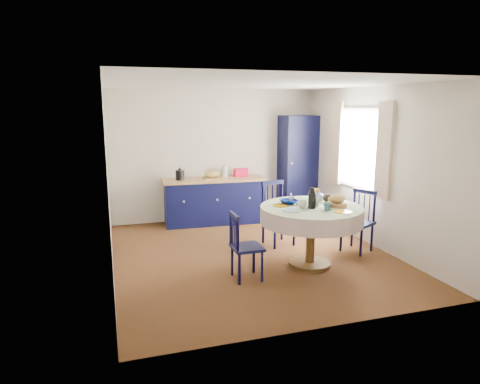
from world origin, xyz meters
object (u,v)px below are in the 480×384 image
(mug_b, at_px, (327,207))
(chair_left, at_px, (244,246))
(chair_far, at_px, (277,213))
(mug_d, at_px, (292,199))
(chair_right, at_px, (359,221))
(pantry_cabinet, at_px, (298,166))
(cobalt_bowl, at_px, (288,202))
(kitchen_counter, at_px, (214,200))
(dining_table, at_px, (312,215))
(mug_c, at_px, (327,199))
(mug_a, at_px, (302,204))

(mug_b, bearing_deg, chair_left, 176.58)
(chair_far, bearing_deg, chair_left, -139.14)
(mug_d, bearing_deg, chair_right, 1.81)
(pantry_cabinet, height_order, cobalt_bowl, pantry_cabinet)
(chair_right, bearing_deg, cobalt_bowl, -112.42)
(kitchen_counter, relative_size, chair_right, 2.07)
(dining_table, distance_m, mug_c, 0.43)
(dining_table, height_order, cobalt_bowl, dining_table)
(chair_left, bearing_deg, kitchen_counter, -6.17)
(cobalt_bowl, bearing_deg, pantry_cabinet, 62.29)
(cobalt_bowl, bearing_deg, mug_c, -3.43)
(kitchen_counter, bearing_deg, mug_c, -62.18)
(mug_c, bearing_deg, kitchen_counter, 114.71)
(kitchen_counter, xyz_separation_m, pantry_cabinet, (1.76, 0.10, 0.56))
(mug_b, relative_size, mug_c, 0.94)
(cobalt_bowl, bearing_deg, dining_table, -43.23)
(mug_b, xyz_separation_m, mug_d, (-0.26, 0.56, -0.01))
(dining_table, bearing_deg, pantry_cabinet, 69.02)
(dining_table, bearing_deg, mug_d, 117.56)
(mug_b, xyz_separation_m, mug_c, (0.24, 0.45, -0.00))
(chair_right, bearing_deg, chair_left, -102.87)
(chair_right, height_order, mug_c, chair_right)
(dining_table, relative_size, chair_left, 1.58)
(pantry_cabinet, bearing_deg, chair_left, -128.54)
(kitchen_counter, height_order, mug_b, kitchen_counter)
(chair_left, bearing_deg, chair_far, -38.06)
(kitchen_counter, bearing_deg, pantry_cabinet, 6.33)
(mug_a, bearing_deg, kitchen_counter, 102.82)
(chair_far, bearing_deg, chair_right, -44.62)
(chair_far, xyz_separation_m, cobalt_bowl, (-0.17, -0.81, 0.37))
(mug_a, bearing_deg, chair_far, 85.72)
(mug_a, height_order, mug_b, same)
(kitchen_counter, distance_m, mug_a, 2.68)
(pantry_cabinet, relative_size, dining_table, 1.43)
(kitchen_counter, relative_size, mug_d, 20.86)
(dining_table, xyz_separation_m, mug_a, (-0.16, -0.03, 0.18))
(pantry_cabinet, relative_size, mug_a, 15.99)
(kitchen_counter, bearing_deg, mug_d, -72.31)
(mug_b, bearing_deg, cobalt_bowl, 125.57)
(mug_d, bearing_deg, mug_b, -65.25)
(mug_c, bearing_deg, dining_table, -149.04)
(pantry_cabinet, distance_m, mug_a, 2.92)
(kitchen_counter, height_order, mug_c, kitchen_counter)
(mug_c, relative_size, mug_d, 1.21)
(mug_c, bearing_deg, mug_b, -117.99)
(kitchen_counter, distance_m, pantry_cabinet, 1.85)
(kitchen_counter, relative_size, chair_left, 2.20)
(mug_a, height_order, mug_c, mug_a)
(pantry_cabinet, bearing_deg, mug_a, -116.31)
(pantry_cabinet, height_order, chair_right, pantry_cabinet)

